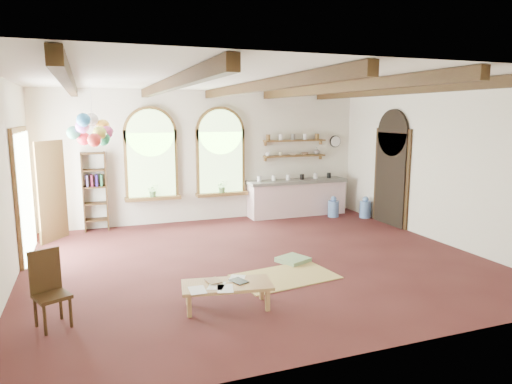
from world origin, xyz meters
name	(u,v)px	position (x,y,z in m)	size (l,w,h in m)	color
floor	(257,260)	(0.00, 0.00, 0.00)	(8.00, 8.00, 0.00)	#4F2120
ceiling_beams	(257,86)	(0.00, 0.00, 3.10)	(6.20, 6.80, 0.18)	#3D2A13
window_left	(151,157)	(-1.40, 3.43, 1.63)	(1.30, 0.28, 2.20)	brown
window_right	(221,155)	(0.30, 3.43, 1.63)	(1.30, 0.28, 2.20)	brown
left_doorway	(24,195)	(-3.95, 1.80, 1.15)	(0.10, 1.90, 2.50)	brown
right_doorway	(390,179)	(3.95, 1.50, 1.10)	(0.10, 1.30, 2.40)	black
kitchen_counter	(297,197)	(2.30, 3.20, 0.48)	(2.68, 0.62, 0.94)	silver
wall_shelf_lower	(295,156)	(2.30, 3.38, 1.55)	(1.70, 0.24, 0.04)	brown
wall_shelf_upper	(295,141)	(2.30, 3.38, 1.95)	(1.70, 0.24, 0.04)	brown
wall_clock	(335,141)	(3.55, 3.45, 1.90)	(0.32, 0.32, 0.04)	black
bookshelf	(95,192)	(-2.70, 3.32, 0.90)	(0.53, 0.32, 1.80)	#3D2A13
coffee_table	(227,286)	(-1.11, -1.80, 0.31)	(1.30, 0.76, 0.35)	#A8794D
side_chair	(52,305)	(-3.33, -1.58, 0.28)	(0.51, 0.51, 0.97)	#3D2A13
floor_mat	(285,277)	(0.12, -0.98, 0.01)	(1.61, 1.00, 0.02)	tan
floor_cushion	(293,260)	(0.57, -0.32, 0.04)	(0.48, 0.48, 0.08)	gray
water_jug_a	(333,208)	(3.10, 2.67, 0.23)	(0.28, 0.28, 0.54)	#5C85C6
water_jug_b	(365,208)	(3.82, 2.30, 0.24)	(0.29, 0.29, 0.56)	#5C85C6
balloon_cluster	(92,131)	(-2.69, 1.62, 2.33)	(0.84, 0.90, 1.15)	silver
table_book	(208,282)	(-1.36, -1.69, 0.36)	(0.18, 0.26, 0.02)	olive
tablet	(239,281)	(-0.94, -1.78, 0.35)	(0.18, 0.26, 0.01)	black
potted_plant_left	(153,191)	(-1.40, 3.32, 0.85)	(0.27, 0.23, 0.30)	#598C4C
potted_plant_right	(222,187)	(0.30, 3.32, 0.85)	(0.27, 0.23, 0.30)	#598C4C
shelf_cup_a	(268,154)	(1.55, 3.38, 1.62)	(0.12, 0.10, 0.10)	white
shelf_cup_b	(281,154)	(1.90, 3.38, 1.62)	(0.10, 0.10, 0.09)	beige
shelf_bowl_a	(293,154)	(2.25, 3.38, 1.60)	(0.22, 0.22, 0.05)	beige
shelf_bowl_b	(305,154)	(2.60, 3.38, 1.60)	(0.20, 0.20, 0.06)	#8C664C
shelf_vase	(317,151)	(2.95, 3.38, 1.67)	(0.18, 0.18, 0.19)	slate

